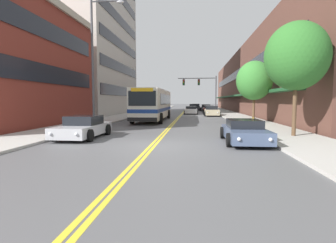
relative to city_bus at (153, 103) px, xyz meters
name	(u,v)px	position (x,y,z in m)	size (l,w,h in m)	color
ground_plane	(184,112)	(2.37, 21.68, -1.79)	(240.00, 240.00, 0.00)	#565659
sidewalk_left	(145,111)	(-4.91, 21.68, -1.73)	(3.56, 106.00, 0.12)	#B2ADA5
sidewalk_right	(223,112)	(9.64, 21.68, -1.73)	(3.56, 106.00, 0.12)	#B2ADA5
centre_line	(184,112)	(2.37, 21.68, -1.79)	(0.34, 106.00, 0.01)	yellow
brick_storefront_left	(3,63)	(-11.43, -6.91, 3.36)	(9.24, 15.44, 10.28)	maroon
office_tower_left	(83,11)	(-12.93, 12.77, 14.14)	(12.08, 20.62, 31.86)	#BCB7AD
storefront_row_right	(258,82)	(15.66, 21.68, 3.56)	(9.10, 68.00, 10.71)	brown
city_bus	(153,103)	(0.00, 0.00, 0.00)	(2.91, 11.90, 3.17)	silver
car_silver_parked_left_near	(83,127)	(-1.92, -13.20, -1.22)	(2.11, 4.56, 1.23)	#B7B7BC
car_champagne_parked_left_mid	(157,109)	(-2.02, 17.33, -1.16)	(2.15, 4.22, 1.34)	beige
car_navy_parked_left_far	(151,111)	(-1.93, 10.10, -1.18)	(1.99, 4.43, 1.29)	#19234C
car_slate_blue_parked_right_foreground	(244,132)	(6.76, -14.04, -1.25)	(2.07, 4.50, 1.13)	#475675
car_beige_parked_right_mid	(212,111)	(6.65, 9.07, -1.15)	(2.07, 4.80, 1.37)	#BCAD89
car_red_parked_right_far	(209,109)	(6.72, 17.05, -1.17)	(2.00, 4.36, 1.30)	maroon
car_dark_grey_parked_right_end	(206,108)	(6.63, 25.83, -1.16)	(2.18, 4.89, 1.34)	#38383D
car_black_moving_lead	(193,107)	(3.87, 39.28, -1.21)	(1.98, 4.30, 1.25)	black
car_charcoal_moving_second	(196,107)	(4.62, 29.17, -1.14)	(2.07, 4.73, 1.42)	#232328
car_white_moving_third	(191,110)	(3.80, 13.82, -1.21)	(2.14, 4.57, 1.22)	white
traffic_signal_mast	(202,87)	(5.49, 13.50, 2.39)	(5.89, 0.38, 5.86)	#47474C
street_lamp_left_near	(97,54)	(-2.63, -9.06, 3.56)	(2.44, 0.28, 9.10)	#47474C
street_tree_right_near	(296,56)	(9.82, -12.08, 2.71)	(3.39, 3.39, 6.25)	brown
street_tree_right_mid	(254,81)	(9.56, -3.19, 2.06)	(3.14, 3.14, 5.47)	brown
fire_hydrant	(253,123)	(8.31, -8.83, -1.28)	(0.30, 0.22, 0.78)	yellow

